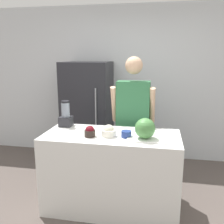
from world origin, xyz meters
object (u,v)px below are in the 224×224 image
(person, at_px, (133,121))
(bowl_cherries, at_px, (90,132))
(watermelon, at_px, (145,128))
(bowl_cream, at_px, (109,132))
(bowl_small_blue, at_px, (126,134))
(blender, at_px, (66,116))
(refrigerator, at_px, (88,113))

(person, bearing_deg, bowl_cherries, -117.41)
(watermelon, bearing_deg, person, 105.44)
(bowl_cream, relative_size, bowl_small_blue, 1.46)
(bowl_cherries, bearing_deg, blender, 139.59)
(person, relative_size, bowl_cherries, 14.49)
(watermelon, height_order, bowl_cherries, watermelon)
(watermelon, bearing_deg, bowl_cherries, -178.61)
(blender, bearing_deg, bowl_small_blue, -20.24)
(bowl_cherries, xyz_separation_m, bowl_small_blue, (0.39, 0.05, -0.02))
(refrigerator, distance_m, person, 1.06)
(refrigerator, distance_m, blender, 1.09)
(refrigerator, distance_m, bowl_cream, 1.51)
(refrigerator, height_order, bowl_small_blue, refrigerator)
(person, xyz_separation_m, bowl_small_blue, (0.00, -0.70, 0.04))
(refrigerator, xyz_separation_m, person, (0.83, -0.66, 0.07))
(bowl_cream, bearing_deg, blender, 154.01)
(refrigerator, relative_size, bowl_cherries, 13.76)
(bowl_cream, bearing_deg, watermelon, -5.18)
(bowl_cream, bearing_deg, bowl_small_blue, 0.24)
(blender, bearing_deg, bowl_cream, -25.99)
(bowl_small_blue, bearing_deg, bowl_cream, -179.76)
(watermelon, relative_size, bowl_small_blue, 1.97)
(refrigerator, height_order, person, person)
(person, bearing_deg, refrigerator, 141.38)
(refrigerator, xyz_separation_m, watermelon, (1.03, -1.40, 0.19))
(bowl_cherries, height_order, bowl_cream, bowl_cream)
(watermelon, relative_size, bowl_cherries, 1.77)
(bowl_cherries, distance_m, bowl_small_blue, 0.40)
(person, distance_m, bowl_cream, 0.73)
(bowl_cherries, xyz_separation_m, blender, (-0.41, 0.35, 0.08))
(watermelon, height_order, blender, blender)
(refrigerator, relative_size, person, 0.95)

